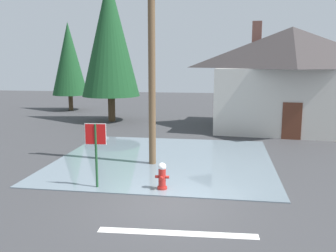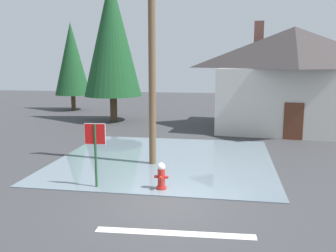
# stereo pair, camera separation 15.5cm
# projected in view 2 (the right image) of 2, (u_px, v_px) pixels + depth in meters

# --- Properties ---
(ground_plane) EXTENTS (80.00, 80.00, 0.10)m
(ground_plane) POSITION_uv_depth(u_px,v_px,m) (166.00, 205.00, 10.98)
(ground_plane) COLOR #38383A
(flood_puddle) EXTENTS (8.97, 8.65, 0.03)m
(flood_puddle) POSITION_uv_depth(u_px,v_px,m) (165.00, 160.00, 15.82)
(flood_puddle) COLOR slate
(flood_puddle) RESTS_ON ground
(lane_stop_bar) EXTENTS (3.94, 0.50, 0.01)m
(lane_stop_bar) POSITION_uv_depth(u_px,v_px,m) (175.00, 233.00, 9.05)
(lane_stop_bar) COLOR silver
(lane_stop_bar) RESTS_ON ground
(stop_sign_near) EXTENTS (0.70, 0.08, 2.17)m
(stop_sign_near) POSITION_uv_depth(u_px,v_px,m) (95.00, 142.00, 12.09)
(stop_sign_near) COLOR #1E4C28
(stop_sign_near) RESTS_ON ground
(fire_hydrant) EXTENTS (0.46, 0.39, 0.91)m
(fire_hydrant) POSITION_uv_depth(u_px,v_px,m) (161.00, 177.00, 12.05)
(fire_hydrant) COLOR #AD231E
(fire_hydrant) RESTS_ON ground
(utility_pole) EXTENTS (1.60, 0.28, 7.51)m
(utility_pole) POSITION_uv_depth(u_px,v_px,m) (152.00, 67.00, 14.51)
(utility_pole) COLOR brown
(utility_pole) RESTS_ON ground
(house) EXTENTS (9.80, 8.16, 6.70)m
(house) POSITION_uv_depth(u_px,v_px,m) (292.00, 77.00, 22.61)
(house) COLOR beige
(house) RESTS_ON ground
(pine_tree_tall_left) EXTENTS (3.97, 3.97, 9.92)m
(pine_tree_tall_left) POSITION_uv_depth(u_px,v_px,m) (112.00, 36.00, 25.27)
(pine_tree_tall_left) COLOR #4C3823
(pine_tree_tall_left) RESTS_ON ground
(pine_tree_mid_left) EXTENTS (2.97, 2.97, 7.43)m
(pine_tree_mid_left) POSITION_uv_depth(u_px,v_px,m) (72.00, 59.00, 31.52)
(pine_tree_mid_left) COLOR #4C3823
(pine_tree_mid_left) RESTS_ON ground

